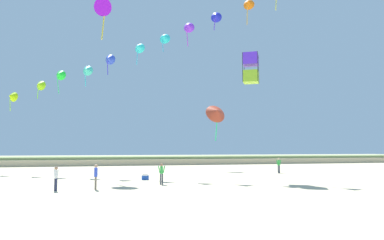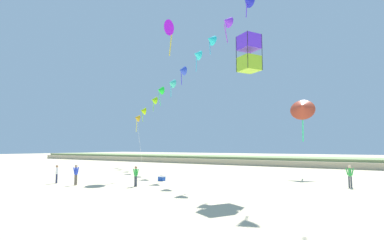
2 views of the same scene
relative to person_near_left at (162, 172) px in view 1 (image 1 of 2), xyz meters
The scene contains 11 objects.
ground_plane 5.73m from the person_near_left, 72.50° to the right, with size 240.00×240.00×0.00m, color beige.
dune_ridge 34.35m from the person_near_left, 87.16° to the left, with size 120.00×11.51×1.31m.
person_near_left is the anchor object (origin of this frame).
person_near_right 16.20m from the person_near_left, 30.82° to the left, with size 0.57×0.22×1.65m.
person_mid_center 7.28m from the person_near_left, 163.43° to the right, with size 0.39×0.46×1.51m.
person_far_left 4.99m from the person_near_left, 156.72° to the right, with size 0.22×0.57×1.61m.
kite_banner_string 16.33m from the person_near_left, 80.63° to the left, with size 38.25×19.38×21.49m.
large_kite_low_lead 12.43m from the person_near_left, 17.48° to the left, with size 1.80×1.80×2.63m.
large_kite_mid_trail 19.85m from the person_near_left, 113.59° to the left, with size 2.13×1.70×4.46m.
large_kite_high_solo 18.67m from the person_near_left, 58.63° to the left, with size 2.74×2.21×4.86m.
beach_cooler 4.24m from the person_near_left, 100.19° to the left, with size 0.58×0.41×0.46m.
Camera 1 is at (-5.65, -19.65, 2.63)m, focal length 32.00 mm.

